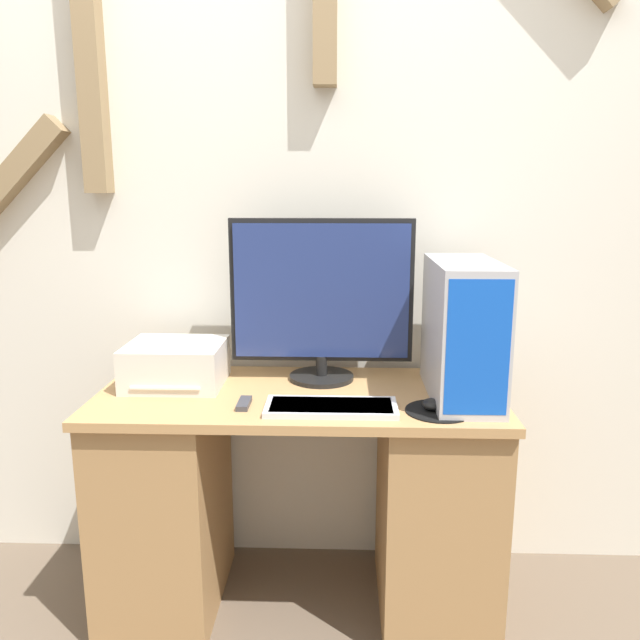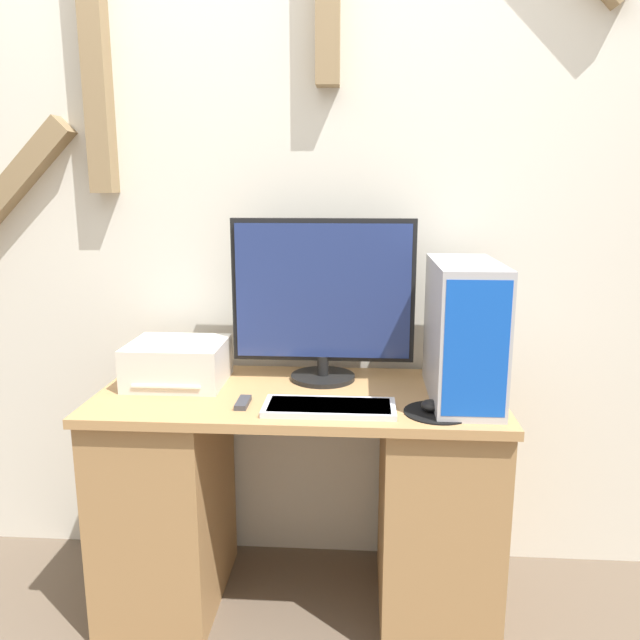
# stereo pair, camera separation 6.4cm
# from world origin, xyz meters

# --- Properties ---
(wall_back) EXTENTS (6.40, 0.13, 2.70)m
(wall_back) POSITION_xyz_m (-0.01, 0.64, 1.37)
(wall_back) COLOR silver
(wall_back) RESTS_ON ground_plane
(desk) EXTENTS (1.32, 0.59, 0.78)m
(desk) POSITION_xyz_m (0.00, 0.29, 0.40)
(desk) COLOR tan
(desk) RESTS_ON ground_plane
(monitor) EXTENTS (0.63, 0.22, 0.56)m
(monitor) POSITION_xyz_m (0.07, 0.44, 1.07)
(monitor) COLOR black
(monitor) RESTS_ON desk
(keyboard) EXTENTS (0.40, 0.17, 0.02)m
(keyboard) POSITION_xyz_m (0.11, 0.13, 0.79)
(keyboard) COLOR silver
(keyboard) RESTS_ON desk
(mousepad) EXTENTS (0.20, 0.20, 0.00)m
(mousepad) POSITION_xyz_m (0.44, 0.13, 0.78)
(mousepad) COLOR black
(mousepad) RESTS_ON desk
(mouse) EXTENTS (0.06, 0.07, 0.03)m
(mouse) POSITION_xyz_m (0.42, 0.14, 0.80)
(mouse) COLOR black
(mouse) RESTS_ON mousepad
(computer_tower) EXTENTS (0.20, 0.46, 0.44)m
(computer_tower) POSITION_xyz_m (0.52, 0.28, 1.00)
(computer_tower) COLOR #B2B2B7
(computer_tower) RESTS_ON desk
(printer) EXTENTS (0.32, 0.29, 0.14)m
(printer) POSITION_xyz_m (-0.42, 0.37, 0.85)
(printer) COLOR beige
(printer) RESTS_ON desk
(remote_control) EXTENTS (0.04, 0.11, 0.02)m
(remote_control) POSITION_xyz_m (-0.16, 0.16, 0.79)
(remote_control) COLOR #38383D
(remote_control) RESTS_ON desk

